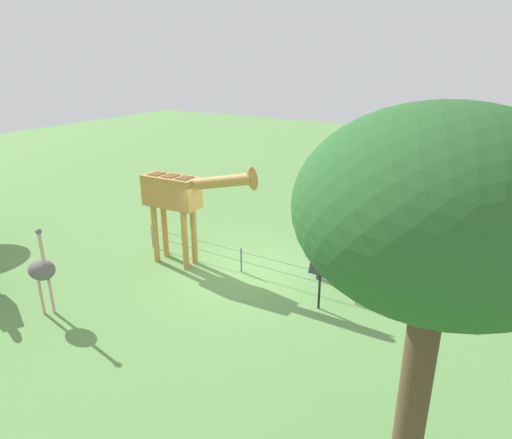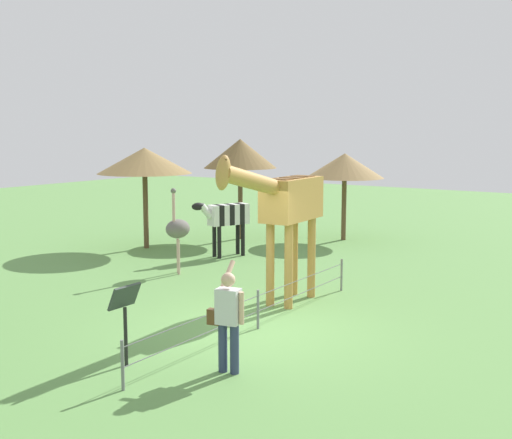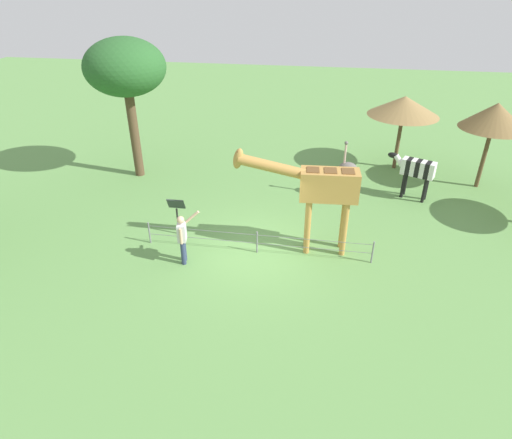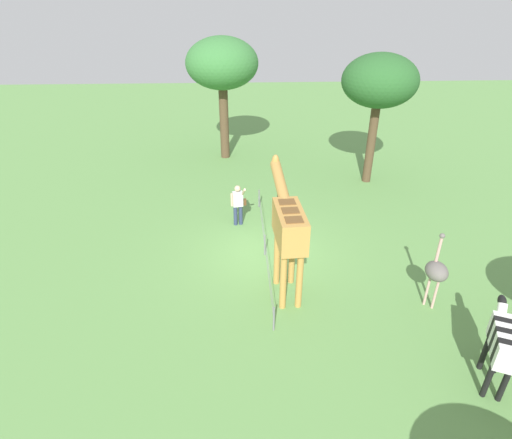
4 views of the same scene
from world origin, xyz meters
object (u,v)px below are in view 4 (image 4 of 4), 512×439
giraffe (288,224)px  visitor (238,203)px  tree_east (380,82)px  info_sign (278,193)px  tree_northeast (222,65)px  zebra (502,342)px  ostrich (436,271)px

giraffe → visitor: bearing=19.1°
tree_east → info_sign: (-3.15, 4.40, -3.46)m
visitor → info_sign: size_ratio=1.27×
giraffe → tree_east: bearing=-31.0°
tree_northeast → info_sign: size_ratio=4.48×
tree_northeast → zebra: bearing=-157.4°
tree_northeast → giraffe: bearing=-170.1°
giraffe → tree_northeast: tree_northeast is taller
visitor → ostrich: bearing=-133.0°
visitor → ostrich: ostrich is taller
zebra → tree_east: tree_east is taller
ostrich → tree_northeast: bearing=25.6°
zebra → info_sign: zebra is taller
giraffe → ostrich: giraffe is taller
zebra → ostrich: bearing=7.0°
giraffe → zebra: bearing=-130.3°
visitor → tree_east: size_ratio=0.30×
ostrich → tree_northeast: 13.93m
zebra → giraffe: bearing=49.7°
ostrich → info_sign: bearing=33.6°
visitor → tree_northeast: tree_northeast is taller
giraffe → tree_east: 9.22m
tree_east → info_sign: tree_east is taller
visitor → info_sign: bearing=-66.1°
ostrich → visitor: bearing=47.0°
visitor → tree_northeast: 8.23m
giraffe → tree_northeast: (11.16, 1.95, 2.48)m
tree_northeast → info_sign: tree_northeast is taller
giraffe → visitor: 4.25m
tree_east → tree_northeast: size_ratio=0.94×
zebra → ostrich: (2.54, 0.31, 0.01)m
ostrich → giraffe: bearing=75.3°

